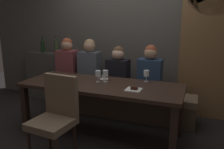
# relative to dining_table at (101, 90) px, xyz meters

# --- Properties ---
(ground) EXTENTS (9.00, 9.00, 0.00)m
(ground) POSITION_rel_dining_table_xyz_m (0.00, 0.00, -0.65)
(ground) COLOR black
(back_wall_tiled) EXTENTS (6.00, 0.12, 3.00)m
(back_wall_tiled) POSITION_rel_dining_table_xyz_m (0.00, 1.22, 0.85)
(back_wall_tiled) COLOR #4C4944
(back_wall_tiled) RESTS_ON ground
(arched_door) EXTENTS (0.90, 0.05, 2.55)m
(arched_door) POSITION_rel_dining_table_xyz_m (1.35, 1.15, 0.71)
(arched_door) COLOR brown
(arched_door) RESTS_ON ground
(back_counter) EXTENTS (1.10, 0.28, 0.95)m
(back_counter) POSITION_rel_dining_table_xyz_m (-1.55, 1.04, -0.18)
(back_counter) COLOR #413E3A
(back_counter) RESTS_ON ground
(dining_table) EXTENTS (2.20, 0.84, 0.74)m
(dining_table) POSITION_rel_dining_table_xyz_m (0.00, 0.00, 0.00)
(dining_table) COLOR black
(dining_table) RESTS_ON ground
(banquette_bench) EXTENTS (2.50, 0.44, 0.45)m
(banquette_bench) POSITION_rel_dining_table_xyz_m (0.00, 0.70, -0.42)
(banquette_bench) COLOR #4A3C2E
(banquette_bench) RESTS_ON ground
(chair_near_side) EXTENTS (0.48, 0.48, 0.98)m
(chair_near_side) POSITION_rel_dining_table_xyz_m (-0.24, -0.72, -0.09)
(chair_near_side) COLOR #302119
(chair_near_side) RESTS_ON ground
(diner_redhead) EXTENTS (0.36, 0.24, 0.83)m
(diner_redhead) POSITION_rel_dining_table_xyz_m (-0.98, 0.72, 0.19)
(diner_redhead) COLOR brown
(diner_redhead) RESTS_ON banquette_bench
(diner_bearded) EXTENTS (0.36, 0.24, 0.83)m
(diner_bearded) POSITION_rel_dining_table_xyz_m (-0.54, 0.72, 0.19)
(diner_bearded) COLOR #4C515B
(diner_bearded) RESTS_ON banquette_bench
(diner_far_end) EXTENTS (0.36, 0.24, 0.73)m
(diner_far_end) POSITION_rel_dining_table_xyz_m (-0.02, 0.72, 0.14)
(diner_far_end) COLOR black
(diner_far_end) RESTS_ON banquette_bench
(diner_near_end) EXTENTS (0.36, 0.24, 0.77)m
(diner_near_end) POSITION_rel_dining_table_xyz_m (0.52, 0.69, 0.16)
(diner_near_end) COLOR navy
(diner_near_end) RESTS_ON banquette_bench
(wine_bottle_dark_red) EXTENTS (0.08, 0.08, 0.33)m
(wine_bottle_dark_red) POSITION_rel_dining_table_xyz_m (-1.74, 1.02, 0.42)
(wine_bottle_dark_red) COLOR black
(wine_bottle_dark_red) RESTS_ON back_counter
(wine_bottle_pale_label) EXTENTS (0.08, 0.08, 0.33)m
(wine_bottle_pale_label) POSITION_rel_dining_table_xyz_m (-1.42, 1.03, 0.42)
(wine_bottle_pale_label) COLOR #384728
(wine_bottle_pale_label) RESTS_ON back_counter
(wine_glass_near_right) EXTENTS (0.08, 0.08, 0.16)m
(wine_glass_near_right) POSITION_rel_dining_table_xyz_m (-0.07, 0.06, 0.20)
(wine_glass_near_right) COLOR silver
(wine_glass_near_right) RESTS_ON dining_table
(wine_glass_center_front) EXTENTS (0.08, 0.08, 0.16)m
(wine_glass_center_front) POSITION_rel_dining_table_xyz_m (0.02, 0.12, 0.20)
(wine_glass_center_front) COLOR silver
(wine_glass_center_front) RESTS_ON dining_table
(wine_glass_far_left) EXTENTS (0.08, 0.08, 0.16)m
(wine_glass_far_left) POSITION_rel_dining_table_xyz_m (0.55, 0.33, 0.20)
(wine_glass_far_left) COLOR silver
(wine_glass_far_left) RESTS_ON dining_table
(espresso_cup) EXTENTS (0.12, 0.12, 0.06)m
(espresso_cup) POSITION_rel_dining_table_xyz_m (-0.06, 0.23, 0.11)
(espresso_cup) COLOR white
(espresso_cup) RESTS_ON dining_table
(dessert_plate) EXTENTS (0.19, 0.19, 0.05)m
(dessert_plate) POSITION_rel_dining_table_xyz_m (0.50, -0.12, 0.10)
(dessert_plate) COLOR white
(dessert_plate) RESTS_ON dining_table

